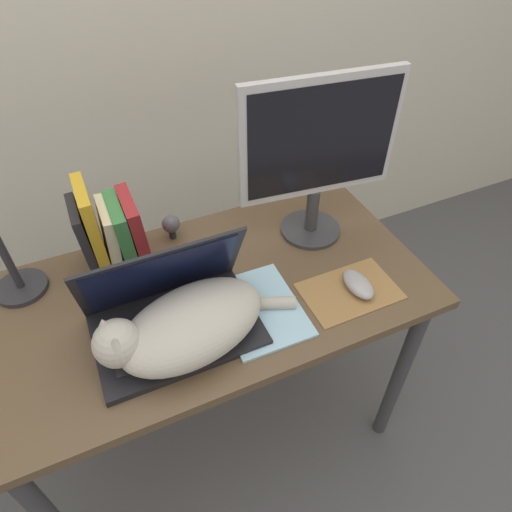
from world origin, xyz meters
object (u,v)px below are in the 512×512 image
Objects in this scene: computer_mouse at (358,284)px; webcam at (171,224)px; notepad at (260,309)px; laptop at (173,313)px; external_monitor at (319,152)px; cat at (185,326)px; book_row at (111,234)px.

webcam reaches higher than computer_mouse.
computer_mouse is 0.42× the size of notepad.
laptop reaches higher than webcam.
notepad is at bearing -140.86° from external_monitor.
laptop is 0.07m from cat.
cat is at bearing 177.79° from computer_mouse.
laptop is at bearing -159.57° from external_monitor.
external_monitor is 0.43m from notepad.
webcam is at bearing 74.06° from laptop.
webcam is at bearing 159.77° from external_monitor.
external_monitor is at bearing 20.43° from laptop.
external_monitor is 0.46m from webcam.
webcam is (0.16, 0.04, -0.06)m from book_row.
computer_mouse is at bearing -90.76° from external_monitor.
webcam is (0.09, 0.31, 0.00)m from laptop.
cat is at bearing -172.98° from notepad.
cat is at bearing -152.49° from external_monitor.
laptop is 0.79× the size of cat.
notepad is (0.19, 0.02, -0.06)m from cat.
cat is 1.84× the size of notepad.
book_row is at bearing 104.77° from cat.
laptop is 0.32m from webcam.
laptop is 0.47m from computer_mouse.
laptop is 0.21m from notepad.
webcam is at bearing 133.59° from computer_mouse.
laptop reaches higher than cat.
book_row is (-0.09, 0.33, 0.04)m from cat.
book_row reaches higher than laptop.
external_monitor reaches higher than webcam.
computer_mouse is 0.54m from webcam.
computer_mouse is 0.65m from book_row.
external_monitor is 1.79× the size of notepad.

